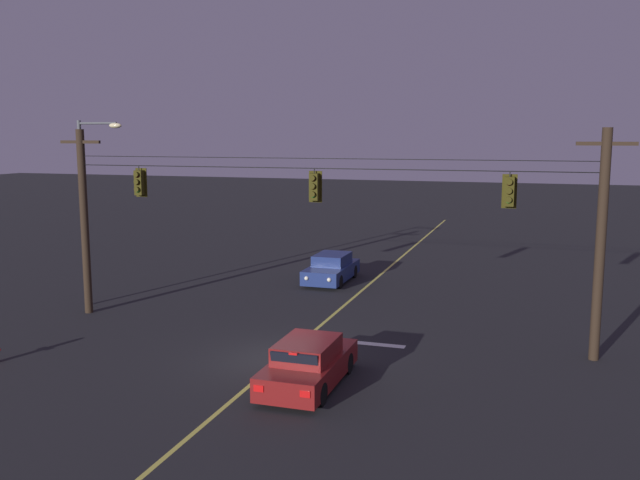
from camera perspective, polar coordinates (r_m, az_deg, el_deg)
ground_plane at (r=22.52m, az=-3.35°, el=-9.95°), size 180.00×180.00×0.00m
lane_centre_stripe at (r=30.94m, az=2.88°, el=-4.76°), size 0.14×60.00×0.01m
stop_bar_paint at (r=24.31m, az=3.13°, el=-8.53°), size 3.40×0.36×0.01m
signal_span_assembly at (r=24.57m, az=-0.72°, el=0.94°), size 21.14×0.32×7.45m
traffic_light_leftmost at (r=27.48m, az=-14.85°, el=4.65°), size 0.48×0.41×1.22m
traffic_light_left_inner at (r=24.36m, az=-0.49°, el=4.46°), size 0.48×0.41×1.22m
traffic_light_centre at (r=23.13m, az=15.50°, el=3.92°), size 0.48×0.41×1.22m
car_waiting_near_lane at (r=20.10m, az=-0.99°, el=-10.31°), size 1.80×4.33×1.39m
car_oncoming_lead at (r=34.01m, az=0.96°, el=-2.41°), size 1.80×4.42×1.39m
street_lamp_corner at (r=30.20m, az=-18.70°, el=3.52°), size 2.11×0.30×7.82m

